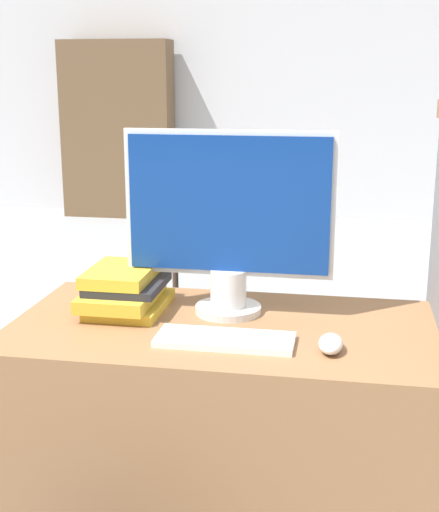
% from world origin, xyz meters
% --- Properties ---
extents(wall_back, '(12.00, 0.06, 2.80)m').
position_xyz_m(wall_back, '(0.00, 5.52, 1.40)').
color(wall_back, silver).
rests_on(wall_back, ground_plane).
extents(desk, '(1.10, 0.60, 0.74)m').
position_xyz_m(desk, '(0.00, 0.30, 0.37)').
color(desk, '#8C603D').
rests_on(desk, ground_plane).
extents(monitor, '(0.56, 0.18, 0.50)m').
position_xyz_m(monitor, '(-0.00, 0.40, 1.00)').
color(monitor, silver).
rests_on(monitor, desk).
extents(keyboard, '(0.34, 0.13, 0.02)m').
position_xyz_m(keyboard, '(0.03, 0.17, 0.75)').
color(keyboard, white).
rests_on(keyboard, desk).
extents(mouse, '(0.06, 0.11, 0.04)m').
position_xyz_m(mouse, '(0.28, 0.16, 0.76)').
color(mouse, silver).
rests_on(mouse, desk).
extents(book_stack, '(0.21, 0.28, 0.12)m').
position_xyz_m(book_stack, '(-0.29, 0.37, 0.80)').
color(book_stack, gold).
rests_on(book_stack, desk).
extents(far_chair, '(0.44, 0.44, 0.86)m').
position_xyz_m(far_chair, '(-0.49, 2.45, 0.48)').
color(far_chair, '#38281E').
rests_on(far_chair, ground_plane).
extents(bookshelf_far, '(1.06, 0.32, 1.68)m').
position_xyz_m(bookshelf_far, '(-1.90, 5.28, 0.84)').
color(bookshelf_far, brown).
rests_on(bookshelf_far, ground_plane).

